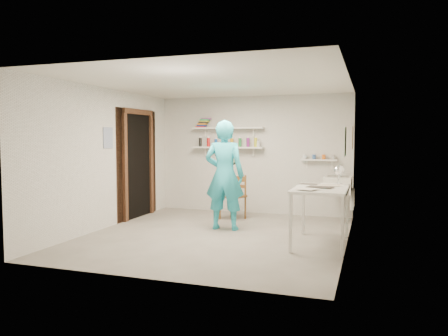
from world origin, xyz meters
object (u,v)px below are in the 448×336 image
(man, at_px, (225,175))
(wall_clock, at_px, (229,156))
(work_table, at_px, (321,216))
(desk_lamp, at_px, (339,170))
(belfast_sink, at_px, (338,185))
(wooden_chair, at_px, (233,196))

(man, distance_m, wall_clock, 0.38)
(work_table, relative_size, desk_lamp, 8.00)
(belfast_sink, xyz_separation_m, wall_clock, (-1.76, -0.98, 0.53))
(wall_clock, distance_m, desk_lamp, 1.89)
(wall_clock, xyz_separation_m, work_table, (1.65, -0.79, -0.81))
(wooden_chair, bearing_deg, wall_clock, -54.76)
(belfast_sink, height_order, work_table, belfast_sink)
(man, distance_m, desk_lamp, 1.88)
(belfast_sink, distance_m, work_table, 1.80)
(wall_clock, height_order, wooden_chair, wall_clock)
(wooden_chair, distance_m, desk_lamp, 2.33)
(wall_clock, bearing_deg, belfast_sink, 25.57)
(man, height_order, wooden_chair, man)
(belfast_sink, bearing_deg, wall_clock, -150.79)
(man, relative_size, wall_clock, 5.56)
(man, bearing_deg, work_table, 157.32)
(desk_lamp, bearing_deg, man, 177.81)
(belfast_sink, relative_size, wooden_chair, 0.68)
(wooden_chair, bearing_deg, desk_lamp, -3.68)
(man, bearing_deg, wall_clock, -97.29)
(work_table, bearing_deg, wooden_chair, 140.50)
(belfast_sink, distance_m, desk_lamp, 1.33)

